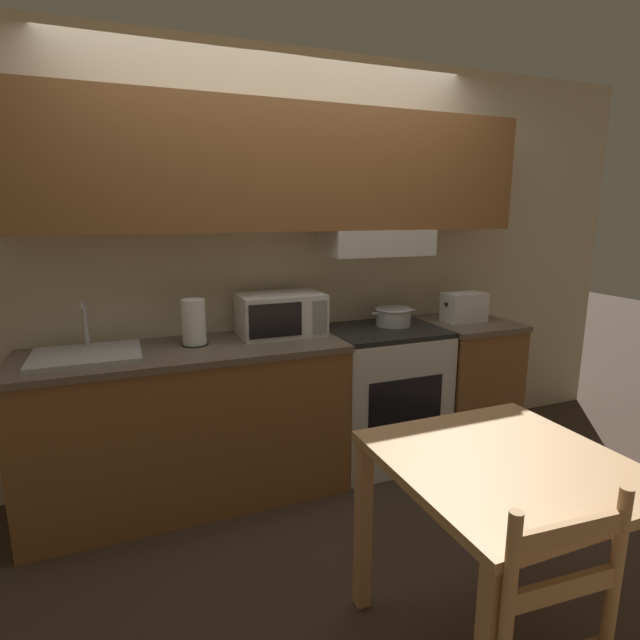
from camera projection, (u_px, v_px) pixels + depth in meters
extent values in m
plane|color=#3D2D23|center=(283.00, 453.00, 3.38)|extent=(16.00, 16.00, 0.00)
cube|color=beige|center=(279.00, 265.00, 3.14)|extent=(5.38, 0.05, 2.55)
cube|color=brown|center=(287.00, 169.00, 2.85)|extent=(2.98, 0.32, 0.69)
cube|color=silver|center=(377.00, 242.00, 3.15)|extent=(0.67, 0.34, 0.16)
cube|color=brown|center=(190.00, 427.00, 2.79)|extent=(1.71, 0.60, 0.85)
cube|color=brown|center=(186.00, 351.00, 2.70)|extent=(1.73, 0.62, 0.04)
cube|color=brown|center=(463.00, 385.00, 3.47)|extent=(0.53, 0.60, 0.85)
cube|color=brown|center=(467.00, 323.00, 3.37)|extent=(0.55, 0.62, 0.04)
cube|color=silver|center=(382.00, 397.00, 3.25)|extent=(0.71, 0.57, 0.85)
cube|color=black|center=(384.00, 331.00, 3.15)|extent=(0.71, 0.57, 0.03)
cube|color=black|center=(406.00, 403.00, 2.97)|extent=(0.50, 0.01, 0.30)
cylinder|color=black|center=(370.00, 335.00, 2.99)|extent=(0.10, 0.10, 0.01)
cylinder|color=black|center=(416.00, 331.00, 3.11)|extent=(0.10, 0.10, 0.01)
cylinder|color=black|center=(353.00, 327.00, 3.20)|extent=(0.10, 0.10, 0.01)
cylinder|color=black|center=(397.00, 323.00, 3.31)|extent=(0.10, 0.10, 0.01)
cylinder|color=#B7BABF|center=(393.00, 317.00, 3.22)|extent=(0.23, 0.23, 0.11)
torus|color=#B7BABF|center=(394.00, 309.00, 3.21)|extent=(0.24, 0.24, 0.01)
cylinder|color=#B7BABF|center=(375.00, 313.00, 3.17)|extent=(0.05, 0.01, 0.01)
cylinder|color=#B7BABF|center=(411.00, 310.00, 3.27)|extent=(0.05, 0.01, 0.01)
cube|color=silver|center=(281.00, 314.00, 2.97)|extent=(0.50, 0.32, 0.25)
cube|color=black|center=(276.00, 321.00, 2.80)|extent=(0.31, 0.01, 0.19)
cube|color=gray|center=(320.00, 317.00, 2.89)|extent=(0.09, 0.01, 0.19)
cube|color=silver|center=(464.00, 307.00, 3.33)|extent=(0.28, 0.16, 0.19)
cube|color=black|center=(446.00, 304.00, 3.28)|extent=(0.01, 0.02, 0.02)
cube|color=black|center=(453.00, 294.00, 3.28)|extent=(0.04, 0.12, 0.01)
cube|color=black|center=(461.00, 294.00, 3.30)|extent=(0.04, 0.12, 0.01)
cube|color=black|center=(469.00, 293.00, 3.33)|extent=(0.04, 0.12, 0.01)
cube|color=black|center=(477.00, 293.00, 3.35)|extent=(0.04, 0.12, 0.01)
cube|color=#B7BABF|center=(86.00, 355.00, 2.52)|extent=(0.52, 0.41, 0.02)
cube|color=#4C4F54|center=(86.00, 355.00, 2.50)|extent=(0.44, 0.31, 0.01)
cylinder|color=#B7BABF|center=(86.00, 324.00, 2.63)|extent=(0.02, 0.02, 0.23)
cylinder|color=#B7BABF|center=(83.00, 305.00, 2.55)|extent=(0.02, 0.12, 0.02)
cylinder|color=black|center=(195.00, 344.00, 2.76)|extent=(0.15, 0.15, 0.01)
cylinder|color=white|center=(194.00, 322.00, 2.73)|extent=(0.13, 0.13, 0.25)
cube|color=tan|center=(507.00, 464.00, 1.73)|extent=(0.80, 0.81, 0.04)
cube|color=tan|center=(363.00, 526.00, 2.01)|extent=(0.06, 0.06, 0.73)
cube|color=tan|center=(505.00, 490.00, 2.27)|extent=(0.06, 0.06, 0.73)
cylinder|color=tan|center=(509.00, 596.00, 1.23)|extent=(0.04, 0.04, 0.47)
cylinder|color=tan|center=(616.00, 567.00, 1.34)|extent=(0.04, 0.04, 0.47)
cube|color=tan|center=(570.00, 533.00, 1.26)|extent=(0.34, 0.04, 0.06)
cube|color=tan|center=(564.00, 589.00, 1.29)|extent=(0.34, 0.04, 0.06)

